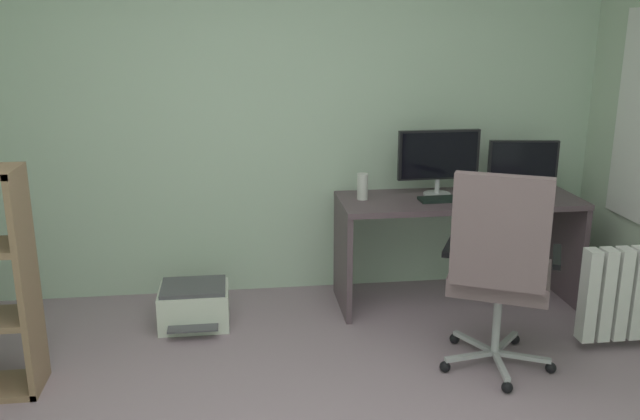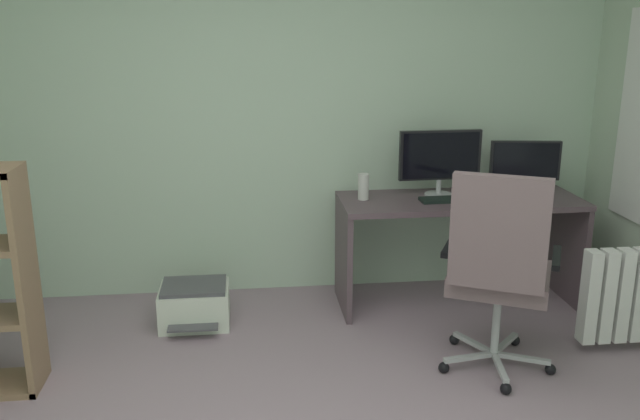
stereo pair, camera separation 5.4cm
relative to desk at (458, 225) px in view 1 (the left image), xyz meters
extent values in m
cube|color=#BAD4BA|center=(-1.28, 0.44, 0.80)|extent=(4.67, 0.10, 2.68)
cube|color=#56444C|center=(0.00, 0.00, 0.17)|extent=(1.57, 0.57, 0.04)
cube|color=#56444C|center=(-0.77, 0.00, -0.20)|extent=(0.04, 0.55, 0.69)
cube|color=#56444C|center=(0.77, 0.00, -0.20)|extent=(0.04, 0.55, 0.69)
cylinder|color=#B2B5B7|center=(-0.12, 0.10, 0.19)|extent=(0.18, 0.18, 0.01)
cylinder|color=#B2B5B7|center=(-0.12, 0.10, 0.25)|extent=(0.03, 0.03, 0.11)
cube|color=black|center=(-0.12, 0.10, 0.45)|extent=(0.54, 0.05, 0.32)
cube|color=black|center=(-0.12, 0.08, 0.45)|extent=(0.50, 0.02, 0.30)
cylinder|color=#B2B5B7|center=(0.46, 0.10, 0.19)|extent=(0.18, 0.18, 0.01)
cylinder|color=#B2B5B7|center=(0.46, 0.10, 0.24)|extent=(0.03, 0.03, 0.09)
cube|color=black|center=(0.46, 0.10, 0.40)|extent=(0.46, 0.10, 0.26)
cube|color=black|center=(0.46, 0.08, 0.40)|extent=(0.42, 0.07, 0.24)
cube|color=black|center=(-0.11, -0.06, 0.19)|extent=(0.34, 0.14, 0.02)
cube|color=black|center=(0.14, -0.05, 0.20)|extent=(0.06, 0.10, 0.03)
cylinder|color=silver|center=(-0.63, 0.05, 0.27)|extent=(0.07, 0.07, 0.17)
cube|color=#B7BABC|center=(0.08, -0.94, -0.47)|extent=(0.28, 0.16, 0.02)
sphere|color=black|center=(0.21, -1.01, -0.51)|extent=(0.06, 0.06, 0.06)
cube|color=#B7BABC|center=(0.05, -0.77, -0.47)|extent=(0.23, 0.24, 0.02)
sphere|color=black|center=(0.16, -0.66, -0.51)|extent=(0.06, 0.06, 0.06)
cube|color=#B7BABC|center=(-0.12, -0.74, -0.47)|extent=(0.17, 0.28, 0.02)
sphere|color=black|center=(-0.19, -0.61, -0.51)|extent=(0.06, 0.06, 0.06)
cube|color=#B7BABC|center=(-0.20, -0.90, -0.47)|extent=(0.30, 0.08, 0.02)
sphere|color=black|center=(-0.35, -0.92, -0.51)|extent=(0.06, 0.06, 0.06)
cube|color=#B7BABC|center=(-0.08, -1.02, -0.47)|extent=(0.08, 0.30, 0.02)
sphere|color=black|center=(-0.10, -1.17, -0.51)|extent=(0.06, 0.06, 0.06)
cylinder|color=#B7BABC|center=(-0.05, -0.87, -0.27)|extent=(0.04, 0.04, 0.39)
cube|color=#745D61|center=(-0.05, -0.87, -0.03)|extent=(0.67, 0.66, 0.10)
cube|color=#745D61|center=(-0.18, -1.12, 0.31)|extent=(0.45, 0.27, 0.57)
cube|color=black|center=(-0.30, -0.75, 0.12)|extent=(0.19, 0.32, 0.03)
cube|color=black|center=(0.19, -1.00, 0.12)|extent=(0.19, 0.32, 0.03)
cube|color=#8E6E50|center=(-2.48, -0.81, 0.04)|extent=(0.03, 0.29, 1.17)
cube|color=silver|center=(-1.72, -0.14, -0.42)|extent=(0.43, 0.34, 0.24)
cube|color=#4C4C51|center=(-1.72, -0.14, -0.29)|extent=(0.39, 0.32, 0.02)
cube|color=#4C4C51|center=(-1.72, -0.35, -0.47)|extent=(0.30, 0.10, 0.01)
cube|color=white|center=(0.52, -0.77, -0.21)|extent=(0.07, 0.10, 0.55)
cube|color=white|center=(0.62, -0.77, -0.21)|extent=(0.07, 0.10, 0.55)
cube|color=white|center=(0.72, -0.77, -0.21)|extent=(0.07, 0.10, 0.55)
cube|color=white|center=(0.81, -0.77, -0.21)|extent=(0.07, 0.10, 0.55)
camera|label=1|loc=(-1.44, -4.09, 1.30)|focal=37.82mm
camera|label=2|loc=(-1.39, -4.10, 1.30)|focal=37.82mm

